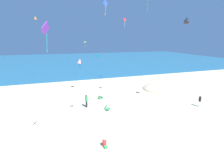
{
  "coord_description": "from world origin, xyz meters",
  "views": [
    {
      "loc": [
        -5.87,
        -11.64,
        8.14
      ],
      "look_at": [
        0.0,
        8.08,
        3.24
      ],
      "focal_mm": 23.71,
      "sensor_mm": 36.0,
      "label": 1
    }
  ],
  "objects_px": {
    "person_1": "(100,97)",
    "kite_purple": "(46,29)",
    "beach_chair_near_camera": "(101,86)",
    "person_0": "(200,100)",
    "kite_black": "(187,20)",
    "kite_teal": "(97,56)",
    "person_2": "(105,143)",
    "kite_blue": "(105,4)",
    "kite_orange": "(35,18)",
    "beach_chair_far_left": "(107,108)",
    "person_3": "(86,100)",
    "kite_red": "(125,20)",
    "kite_lime": "(85,42)",
    "kite_pink": "(80,61)"
  },
  "relations": [
    {
      "from": "kite_teal",
      "to": "kite_black",
      "type": "bearing_deg",
      "value": -69.57
    },
    {
      "from": "person_2",
      "to": "kite_blue",
      "type": "relative_size",
      "value": 0.59
    },
    {
      "from": "kite_red",
      "to": "person_0",
      "type": "bearing_deg",
      "value": -65.21
    },
    {
      "from": "person_0",
      "to": "kite_purple",
      "type": "distance_m",
      "value": 18.47
    },
    {
      "from": "kite_teal",
      "to": "kite_orange",
      "type": "bearing_deg",
      "value": 178.16
    },
    {
      "from": "beach_chair_near_camera",
      "to": "kite_lime",
      "type": "height_order",
      "value": "kite_lime"
    },
    {
      "from": "beach_chair_far_left",
      "to": "person_3",
      "type": "relative_size",
      "value": 0.52
    },
    {
      "from": "kite_orange",
      "to": "kite_blue",
      "type": "bearing_deg",
      "value": -68.13
    },
    {
      "from": "kite_teal",
      "to": "person_0",
      "type": "bearing_deg",
      "value": -65.09
    },
    {
      "from": "person_1",
      "to": "kite_red",
      "type": "xyz_separation_m",
      "value": [
        5.85,
        6.02,
        11.12
      ]
    },
    {
      "from": "person_1",
      "to": "kite_lime",
      "type": "height_order",
      "value": "kite_lime"
    },
    {
      "from": "kite_purple",
      "to": "kite_orange",
      "type": "relative_size",
      "value": 1.09
    },
    {
      "from": "person_3",
      "to": "beach_chair_near_camera",
      "type": "bearing_deg",
      "value": 91.13
    },
    {
      "from": "person_0",
      "to": "kite_pink",
      "type": "relative_size",
      "value": 0.82
    },
    {
      "from": "kite_red",
      "to": "kite_teal",
      "type": "height_order",
      "value": "kite_red"
    },
    {
      "from": "person_1",
      "to": "kite_purple",
      "type": "bearing_deg",
      "value": -149.7
    },
    {
      "from": "kite_blue",
      "to": "kite_teal",
      "type": "distance_m",
      "value": 22.0
    },
    {
      "from": "kite_lime",
      "to": "kite_orange",
      "type": "height_order",
      "value": "kite_orange"
    },
    {
      "from": "kite_orange",
      "to": "kite_black",
      "type": "bearing_deg",
      "value": -45.24
    },
    {
      "from": "kite_red",
      "to": "beach_chair_near_camera",
      "type": "bearing_deg",
      "value": -165.6
    },
    {
      "from": "beach_chair_near_camera",
      "to": "kite_purple",
      "type": "bearing_deg",
      "value": -158.5
    },
    {
      "from": "beach_chair_near_camera",
      "to": "person_1",
      "type": "relative_size",
      "value": 1.33
    },
    {
      "from": "beach_chair_near_camera",
      "to": "kite_blue",
      "type": "height_order",
      "value": "kite_blue"
    },
    {
      "from": "kite_pink",
      "to": "kite_black",
      "type": "xyz_separation_m",
      "value": [
        11.28,
        -9.08,
        5.42
      ]
    },
    {
      "from": "beach_chair_near_camera",
      "to": "person_1",
      "type": "distance_m",
      "value": 5.0
    },
    {
      "from": "kite_orange",
      "to": "kite_black",
      "type": "xyz_separation_m",
      "value": [
        18.51,
        -18.67,
        -1.9
      ]
    },
    {
      "from": "person_3",
      "to": "person_2",
      "type": "bearing_deg",
      "value": -58.86
    },
    {
      "from": "person_1",
      "to": "kite_teal",
      "type": "relative_size",
      "value": 0.48
    },
    {
      "from": "person_0",
      "to": "person_2",
      "type": "distance_m",
      "value": 13.39
    },
    {
      "from": "person_1",
      "to": "kite_blue",
      "type": "xyz_separation_m",
      "value": [
        -0.91,
        -7.2,
        10.51
      ]
    },
    {
      "from": "beach_chair_near_camera",
      "to": "kite_pink",
      "type": "relative_size",
      "value": 0.5
    },
    {
      "from": "beach_chair_near_camera",
      "to": "kite_red",
      "type": "bearing_deg",
      "value": -29.39
    },
    {
      "from": "kite_lime",
      "to": "kite_orange",
      "type": "relative_size",
      "value": 0.74
    },
    {
      "from": "kite_teal",
      "to": "person_1",
      "type": "bearing_deg",
      "value": -99.46
    },
    {
      "from": "person_3",
      "to": "beach_chair_far_left",
      "type": "bearing_deg",
      "value": -6.03
    },
    {
      "from": "person_0",
      "to": "kite_black",
      "type": "xyz_separation_m",
      "value": [
        -2.24,
        1.19,
        9.45
      ]
    },
    {
      "from": "kite_purple",
      "to": "beach_chair_far_left",
      "type": "bearing_deg",
      "value": 46.98
    },
    {
      "from": "person_0",
      "to": "person_1",
      "type": "xyz_separation_m",
      "value": [
        -11.32,
        5.84,
        -0.59
      ]
    },
    {
      "from": "kite_lime",
      "to": "kite_blue",
      "type": "xyz_separation_m",
      "value": [
        -0.58,
        -19.53,
        3.12
      ]
    },
    {
      "from": "beach_chair_near_camera",
      "to": "kite_teal",
      "type": "bearing_deg",
      "value": 39.7
    },
    {
      "from": "beach_chair_far_left",
      "to": "person_0",
      "type": "distance_m",
      "value": 11.49
    },
    {
      "from": "beach_chair_near_camera",
      "to": "kite_teal",
      "type": "height_order",
      "value": "kite_teal"
    },
    {
      "from": "beach_chair_far_left",
      "to": "person_3",
      "type": "height_order",
      "value": "person_3"
    },
    {
      "from": "person_2",
      "to": "kite_red",
      "type": "relative_size",
      "value": 0.41
    },
    {
      "from": "person_1",
      "to": "kite_purple",
      "type": "distance_m",
      "value": 13.36
    },
    {
      "from": "person_3",
      "to": "kite_lime",
      "type": "distance_m",
      "value": 15.88
    },
    {
      "from": "person_2",
      "to": "kite_red",
      "type": "xyz_separation_m",
      "value": [
        7.45,
        15.3,
        11.11
      ]
    },
    {
      "from": "person_2",
      "to": "beach_chair_far_left",
      "type": "bearing_deg",
      "value": 155.76
    },
    {
      "from": "beach_chair_far_left",
      "to": "kite_purple",
      "type": "relative_size",
      "value": 0.46
    },
    {
      "from": "kite_lime",
      "to": "kite_teal",
      "type": "bearing_deg",
      "value": 26.75
    }
  ]
}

